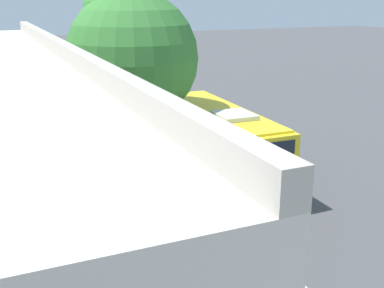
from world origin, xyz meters
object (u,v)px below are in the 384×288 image
at_px(shuttle_bus, 217,141).
at_px(street_tree, 131,48).
at_px(sign_post_near, 225,205).
at_px(sign_post_far, 199,185).
at_px(parked_sedan_white, 139,116).
at_px(parked_sedan_gray, 90,81).
at_px(parked_sedan_navy, 110,96).
at_px(parked_sedan_silver, 62,61).
at_px(parked_sedan_tan, 73,70).
at_px(fire_hydrant, 124,130).

xyz_separation_m(shuttle_bus, street_tree, (1.49, 3.18, 3.85)).
height_order(sign_post_near, sign_post_far, sign_post_near).
xyz_separation_m(parked_sedan_white, parked_sedan_gray, (13.40, 0.08, 0.03)).
xyz_separation_m(parked_sedan_navy, sign_post_far, (-18.67, 1.44, 0.28)).
bearing_deg(shuttle_bus, sign_post_near, 157.85).
relative_size(parked_sedan_navy, parked_sedan_gray, 1.07).
bearing_deg(sign_post_far, parked_sedan_white, -7.37).
bearing_deg(street_tree, parked_sedan_navy, -10.36).
bearing_deg(parked_sedan_navy, parked_sedan_white, -174.76).
bearing_deg(sign_post_far, parked_sedan_silver, -1.98).
distance_m(parked_sedan_white, parked_sedan_tan, 20.57).
distance_m(parked_sedan_white, parked_sedan_navy, 6.44).
xyz_separation_m(parked_sedan_gray, sign_post_far, (-25.64, 1.50, 0.28)).
relative_size(street_tree, fire_hydrant, 10.54).
bearing_deg(parked_sedan_navy, parked_sedan_gray, 3.48).
bearing_deg(parked_sedan_tan, sign_post_far, 177.73).
xyz_separation_m(parked_sedan_navy, sign_post_near, (-20.74, 1.44, 0.34)).
relative_size(shuttle_bus, fire_hydrant, 10.67).
xyz_separation_m(parked_sedan_gray, street_tree, (-21.82, 2.78, 4.98)).
relative_size(parked_sedan_gray, street_tree, 0.50).
height_order(parked_sedan_gray, sign_post_far, sign_post_far).
xyz_separation_m(parked_sedan_tan, sign_post_far, (-32.81, 1.38, 0.31)).
xyz_separation_m(parked_sedan_white, sign_post_far, (-12.23, 1.58, 0.30)).
relative_size(sign_post_near, sign_post_far, 1.09).
bearing_deg(parked_sedan_tan, shuttle_bus, -178.87).
distance_m(street_tree, fire_hydrant, 7.79).
bearing_deg(parked_sedan_white, fire_hydrant, 144.54).
bearing_deg(parked_sedan_gray, parked_sedan_navy, -175.55).
xyz_separation_m(parked_sedan_silver, sign_post_far, (-39.51, 1.37, 0.30)).
bearing_deg(fire_hydrant, parked_sedan_gray, -5.75).
height_order(parked_sedan_navy, parked_sedan_tan, parked_sedan_navy).
bearing_deg(parked_sedan_tan, fire_hydrant, 176.47).
bearing_deg(parked_sedan_navy, parked_sedan_tan, 4.26).
distance_m(parked_sedan_tan, sign_post_far, 32.84).
distance_m(shuttle_bus, sign_post_near, 4.86).
xyz_separation_m(shuttle_bus, parked_sedan_tan, (30.48, 0.53, -1.16)).
distance_m(parked_sedan_white, street_tree, 10.20).
distance_m(street_tree, sign_post_near, 7.61).
xyz_separation_m(parked_sedan_navy, parked_sedan_gray, (6.97, -0.06, -0.00)).
bearing_deg(sign_post_near, parked_sedan_tan, -2.26).
bearing_deg(parked_sedan_tan, sign_post_near, 177.88).
xyz_separation_m(parked_sedan_tan, sign_post_near, (-34.88, 1.38, 0.37)).
distance_m(parked_sedan_tan, parked_sedan_silver, 6.70).
bearing_deg(parked_sedan_white, parked_sedan_navy, -1.18).
relative_size(street_tree, sign_post_far, 5.93).
height_order(parked_sedan_tan, sign_post_far, sign_post_far).
xyz_separation_m(street_tree, sign_post_far, (-3.82, -1.27, -4.70)).
relative_size(shuttle_bus, parked_sedan_white, 2.01).
xyz_separation_m(shuttle_bus, parked_sedan_gray, (23.31, 0.40, -1.13)).
xyz_separation_m(shuttle_bus, sign_post_far, (-2.33, 1.90, -0.85)).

